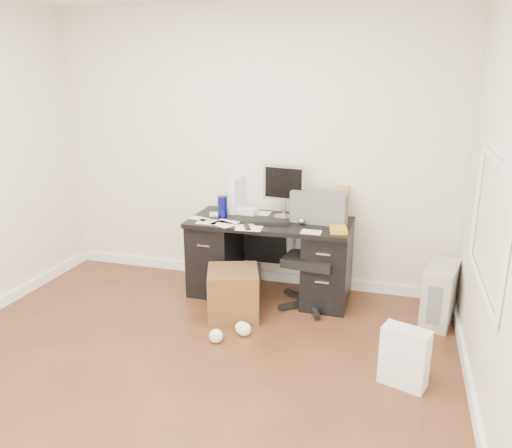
% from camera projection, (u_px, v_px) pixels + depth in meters
% --- Properties ---
extents(ground, '(4.00, 4.00, 0.00)m').
position_uv_depth(ground, '(166.00, 386.00, 3.42)').
color(ground, '#412815').
rests_on(ground, ground).
extents(room_shell, '(4.02, 4.02, 2.71)m').
position_uv_depth(room_shell, '(159.00, 143.00, 2.96)').
color(room_shell, silver).
rests_on(room_shell, ground).
extents(desk, '(1.50, 0.70, 0.75)m').
position_uv_depth(desk, '(270.00, 256.00, 4.74)').
color(desk, black).
rests_on(desk, ground).
extents(loose_papers, '(1.10, 0.60, 0.00)m').
position_uv_depth(loose_papers, '(248.00, 220.00, 4.65)').
color(loose_papers, white).
rests_on(loose_papers, desk).
extents(lcd_monitor, '(0.44, 0.29, 0.51)m').
position_uv_depth(lcd_monitor, '(284.00, 191.00, 4.64)').
color(lcd_monitor, '#B1B2B6').
rests_on(lcd_monitor, desk).
extents(keyboard, '(0.46, 0.22, 0.03)m').
position_uv_depth(keyboard, '(265.00, 221.00, 4.57)').
color(keyboard, black).
rests_on(keyboard, desk).
extents(computer_mouse, '(0.08, 0.08, 0.06)m').
position_uv_depth(computer_mouse, '(302.00, 221.00, 4.50)').
color(computer_mouse, '#B1B2B6').
rests_on(computer_mouse, desk).
extents(travel_mug, '(0.12, 0.12, 0.21)m').
position_uv_depth(travel_mug, '(222.00, 207.00, 4.71)').
color(travel_mug, navy).
rests_on(travel_mug, desk).
extents(white_binder, '(0.16, 0.31, 0.34)m').
position_uv_depth(white_binder, '(237.00, 194.00, 4.90)').
color(white_binder, white).
rests_on(white_binder, desk).
extents(magazine_file, '(0.15, 0.27, 0.30)m').
position_uv_depth(magazine_file, '(342.00, 203.00, 4.66)').
color(magazine_file, '#A47A4F').
rests_on(magazine_file, desk).
extents(pen_cup, '(0.14, 0.14, 0.26)m').
position_uv_depth(pen_cup, '(317.00, 205.00, 4.67)').
color(pen_cup, brown).
rests_on(pen_cup, desk).
extents(yellow_book, '(0.19, 0.23, 0.03)m').
position_uv_depth(yellow_book, '(339.00, 230.00, 4.30)').
color(yellow_book, gold).
rests_on(yellow_book, desk).
extents(paper_remote, '(0.24, 0.20, 0.02)m').
position_uv_depth(paper_remote, '(249.00, 227.00, 4.39)').
color(paper_remote, white).
rests_on(paper_remote, desk).
extents(office_chair, '(0.65, 0.65, 1.04)m').
position_uv_depth(office_chair, '(312.00, 253.00, 4.47)').
color(office_chair, '#525452').
rests_on(office_chair, ground).
extents(pc_tower, '(0.34, 0.55, 0.51)m').
position_uv_depth(pc_tower, '(440.00, 294.00, 4.26)').
color(pc_tower, '#A7A297').
rests_on(pc_tower, ground).
extents(shopping_bag, '(0.37, 0.31, 0.42)m').
position_uv_depth(shopping_bag, '(404.00, 357.00, 3.38)').
color(shopping_bag, white).
rests_on(shopping_bag, ground).
extents(wicker_basket, '(0.55, 0.55, 0.43)m').
position_uv_depth(wicker_basket, '(233.00, 293.00, 4.36)').
color(wicker_basket, '#442614').
rests_on(wicker_basket, ground).
extents(desk_printer, '(0.42, 0.37, 0.21)m').
position_uv_depth(desk_printer, '(238.00, 274.00, 5.06)').
color(desk_printer, slate).
rests_on(desk_printer, ground).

